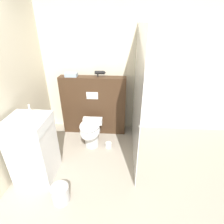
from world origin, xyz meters
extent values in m
plane|color=#9E9384|center=(0.00, 0.00, 0.00)|extent=(12.00, 12.00, 0.00)
cube|color=beige|center=(0.00, 2.05, 1.25)|extent=(8.00, 0.06, 2.50)
cube|color=#3D2819|center=(-0.34, 1.81, 0.60)|extent=(1.28, 0.22, 1.20)
cube|color=white|center=(-0.34, 1.70, 0.86)|extent=(0.22, 0.01, 0.14)
cube|color=silver|center=(0.46, 1.20, 1.05)|extent=(0.01, 1.63, 2.11)
sphere|color=#B2B2B7|center=(0.46, 0.42, 1.01)|extent=(0.04, 0.04, 0.04)
cylinder|color=white|center=(-0.32, 1.30, 0.18)|extent=(0.25, 0.25, 0.36)
ellipsoid|color=white|center=(-0.32, 1.21, 0.38)|extent=(0.36, 0.50, 0.23)
ellipsoid|color=white|center=(-0.32, 1.21, 0.51)|extent=(0.35, 0.49, 0.02)
cube|color=white|center=(-0.32, 1.49, 0.43)|extent=(0.36, 0.11, 0.13)
cube|color=white|center=(-1.02, 0.54, 0.42)|extent=(0.53, 0.52, 0.83)
cube|color=white|center=(-1.02, 0.54, 0.91)|extent=(0.55, 0.53, 0.15)
cylinder|color=silver|center=(-1.02, 0.68, 1.06)|extent=(0.02, 0.02, 0.14)
cylinder|color=black|center=(-0.21, 1.83, 1.28)|extent=(0.18, 0.07, 0.07)
cone|color=black|center=(-0.10, 1.83, 1.28)|extent=(0.03, 0.06, 0.06)
cylinder|color=black|center=(-0.24, 1.83, 1.23)|extent=(0.03, 0.03, 0.07)
cube|color=#8C9EAD|center=(-0.74, 1.79, 1.23)|extent=(0.23, 0.14, 0.07)
cylinder|color=white|center=(0.00, 1.26, 0.05)|extent=(0.11, 0.11, 0.10)
cylinder|color=silver|center=(-0.52, 0.11, 0.12)|extent=(0.23, 0.23, 0.23)
cylinder|color=silver|center=(-0.52, 0.11, 0.24)|extent=(0.23, 0.23, 0.01)
camera|label=1|loc=(0.26, -1.36, 2.12)|focal=28.00mm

